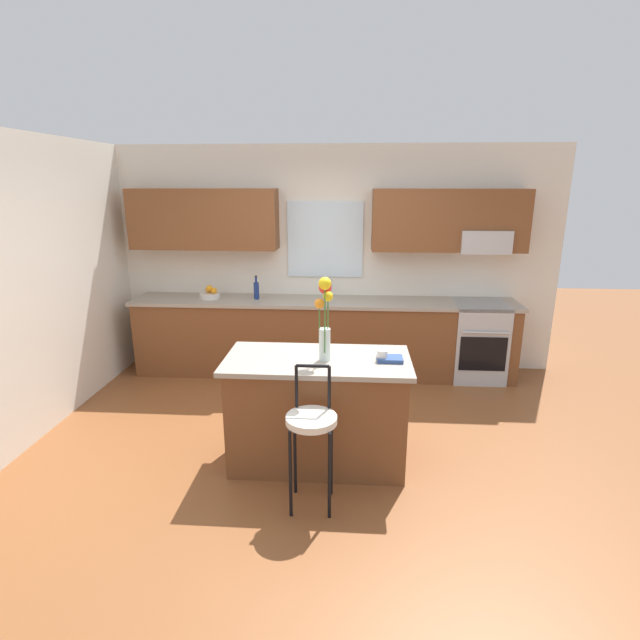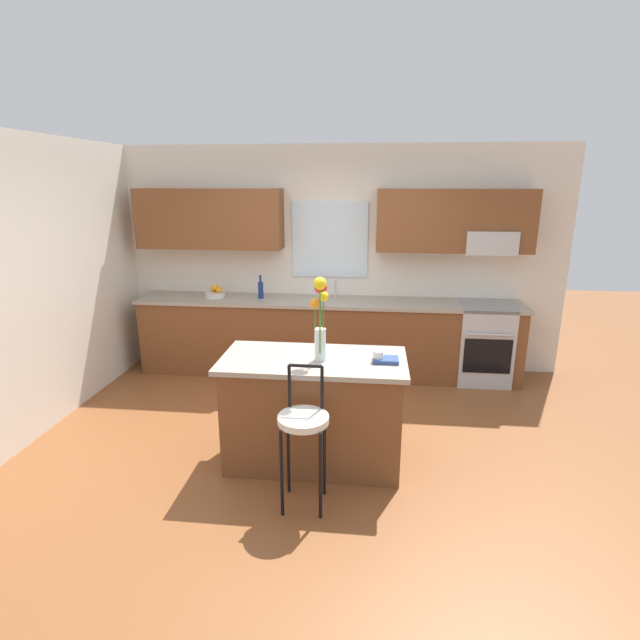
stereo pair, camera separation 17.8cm
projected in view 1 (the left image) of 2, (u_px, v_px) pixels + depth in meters
ground_plane at (312, 443)px, 4.41m from camera, size 14.00×14.00×0.00m
wall_left at (38, 286)px, 4.50m from camera, size 0.12×4.60×2.70m
back_wall_assembly at (328, 247)px, 5.90m from camera, size 5.60×0.50×2.70m
counter_run at (323, 336)px, 5.91m from camera, size 4.56×0.64×0.92m
sink_faucet at (331, 286)px, 5.88m from camera, size 0.02×0.13×0.23m
oven_range at (477, 341)px, 5.77m from camera, size 0.60×0.64×0.92m
kitchen_island at (318, 410)px, 4.01m from camera, size 1.48×0.74×0.92m
bar_stool_near at (311, 425)px, 3.40m from camera, size 0.36×0.36×1.04m
flower_vase at (325, 314)px, 3.74m from camera, size 0.14×0.19×0.67m
mug_ceramic at (382, 356)px, 3.81m from camera, size 0.08×0.08×0.09m
cookbook at (390, 359)px, 3.82m from camera, size 0.20×0.15×0.03m
fruit_bowl_oranges at (210, 294)px, 5.87m from camera, size 0.24×0.24×0.16m
bottle_olive_oil at (256, 290)px, 5.81m from camera, size 0.06×0.06×0.28m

